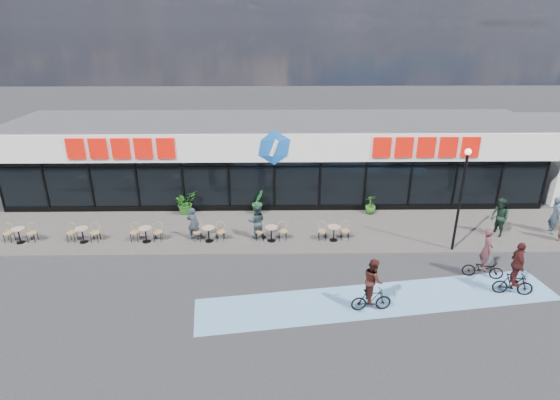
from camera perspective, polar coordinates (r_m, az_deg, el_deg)
name	(u,v)px	position (r m, az deg, el deg)	size (l,w,h in m)	color
ground	(275,279)	(18.38, -0.64, -10.33)	(120.00, 120.00, 0.00)	#28282B
sidewalk	(275,230)	(22.29, -0.70, -4.00)	(44.00, 5.00, 0.10)	#55514C
bike_lane	(379,300)	(17.60, 12.85, -12.57)	(14.00, 2.20, 0.01)	#6698C2
building	(274,157)	(26.53, -0.77, 5.64)	(30.60, 6.57, 4.75)	black
lamp_post	(462,191)	(20.81, 22.63, 1.07)	(0.28, 0.28, 4.83)	black
bistro_set_0	(20,233)	(24.29, -30.84, -3.74)	(1.54, 0.62, 0.90)	tan
bistro_set_1	(83,233)	(22.94, -24.32, -3.92)	(1.54, 0.62, 0.90)	tan
bistro_set_2	(146,232)	(21.92, -17.08, -4.06)	(1.54, 0.62, 0.90)	tan
bistro_set_3	(209,232)	(21.27, -9.27, -4.13)	(1.54, 0.62, 0.90)	tan
bistro_set_4	(271,231)	(21.04, -1.13, -4.13)	(1.54, 0.62, 0.90)	tan
bistro_set_5	(334,231)	(21.24, 7.02, -4.04)	(1.54, 0.62, 0.90)	tan
potted_plant_left	(185,202)	(24.44, -12.26, -0.31)	(1.17, 1.01, 1.29)	#26621C
potted_plant_mid	(258,202)	(23.93, -2.91, -0.27)	(0.73, 0.59, 1.32)	#1D6625
potted_plant_right	(371,205)	(24.43, 11.76, -0.59)	(0.59, 0.59, 1.05)	#265C1A
patron_left	(193,224)	(21.40, -11.27, -3.04)	(0.60, 0.39, 1.64)	#293340
patron_right	(257,222)	(21.11, -3.05, -2.83)	(0.84, 0.65, 1.73)	#293740
pedestrian_a	(500,217)	(23.81, 26.75, -2.05)	(0.95, 0.74, 1.95)	black
pedestrian_b	(555,215)	(25.52, 32.26, -1.68)	(0.69, 0.45, 1.89)	#344251
cyclist_a	(516,272)	(19.22, 28.43, -8.32)	(1.56, 1.12, 2.26)	black
cyclist_b	(484,261)	(19.97, 25.14, -7.19)	(1.70, 0.94, 2.24)	black
cyclist_c	(372,288)	(16.46, 11.97, -11.16)	(1.53, 0.87, 2.14)	black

